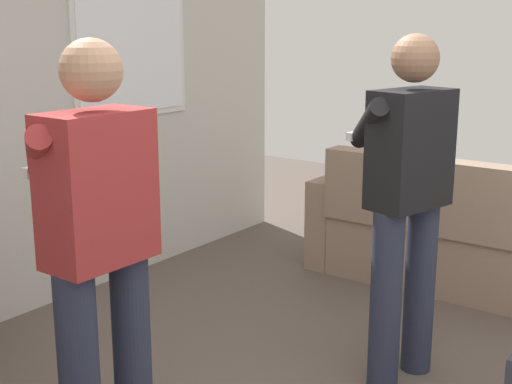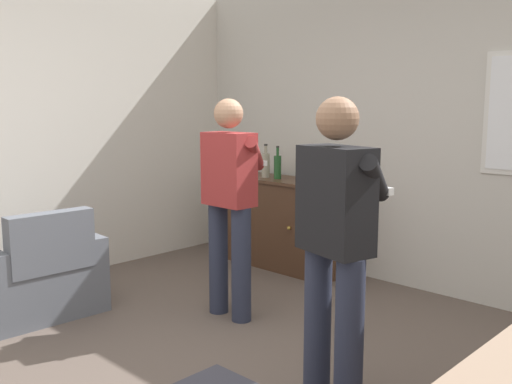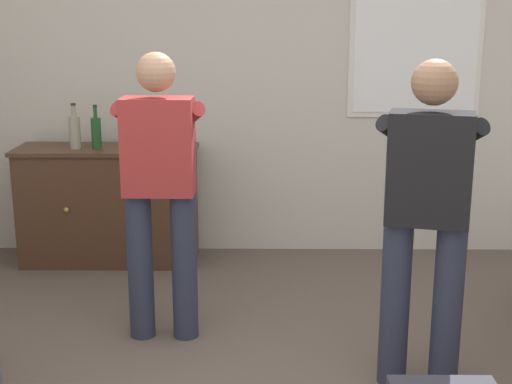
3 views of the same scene
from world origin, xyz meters
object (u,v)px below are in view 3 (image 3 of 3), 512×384
object	(u,v)px
sideboard_cabinet	(109,205)
bottle_spirits_clear	(137,133)
bottle_liquor_amber	(75,131)
bottle_wine_green	(96,132)
person_standing_left	(160,184)
person_standing_right	(427,211)

from	to	relation	value
sideboard_cabinet	bottle_spirits_clear	world-z (taller)	bottle_spirits_clear
bottle_liquor_amber	sideboard_cabinet	bearing A→B (deg)	11.15
bottle_wine_green	bottle_spirits_clear	world-z (taller)	bottle_wine_green
bottle_spirits_clear	sideboard_cabinet	bearing A→B (deg)	-170.35
bottle_spirits_clear	person_standing_left	world-z (taller)	person_standing_left
bottle_spirits_clear	bottle_liquor_amber	bearing A→B (deg)	-169.63
bottle_liquor_amber	person_standing_left	distance (m)	1.50
sideboard_cabinet	bottle_spirits_clear	bearing A→B (deg)	9.65
person_standing_left	person_standing_right	size ratio (longest dim) A/B	1.00
sideboard_cabinet	person_standing_left	bearing A→B (deg)	-65.61
sideboard_cabinet	person_standing_right	bearing A→B (deg)	-43.26
bottle_spirits_clear	person_standing_right	size ratio (longest dim) A/B	0.16
bottle_spirits_clear	person_standing_left	xyz separation A→B (m)	(0.36, -1.35, -0.07)
bottle_spirits_clear	person_standing_left	bearing A→B (deg)	-75.10
sideboard_cabinet	bottle_wine_green	world-z (taller)	bottle_wine_green
person_standing_right	sideboard_cabinet	bearing A→B (deg)	136.74
bottle_liquor_amber	person_standing_right	xyz separation A→B (m)	(2.21, -1.83, -0.09)
bottle_wine_green	bottle_liquor_amber	xyz separation A→B (m)	(-0.16, -0.00, 0.01)
person_standing_right	bottle_wine_green	bearing A→B (deg)	138.17
sideboard_cabinet	bottle_liquor_amber	bearing A→B (deg)	-168.85
sideboard_cabinet	bottle_liquor_amber	xyz separation A→B (m)	(-0.22, -0.04, 0.58)
bottle_liquor_amber	bottle_spirits_clear	distance (m)	0.46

